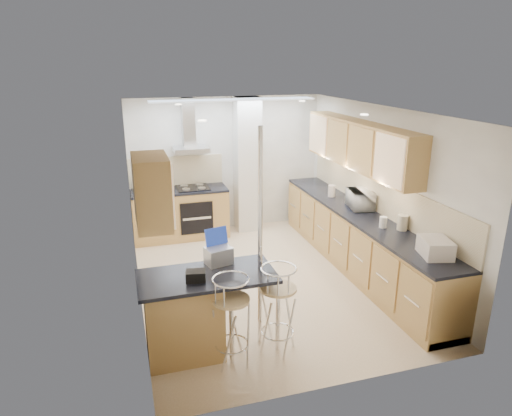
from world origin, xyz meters
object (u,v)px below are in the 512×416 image
object	(u,v)px
bar_stool_near	(231,321)
microwave	(361,199)
laptop	(219,256)
bar_stool_end	(278,309)
bread_bin	(435,248)

from	to	relation	value
bar_stool_near	microwave	bearing A→B (deg)	17.03
microwave	laptop	bearing A→B (deg)	129.38
microwave	bar_stool_end	xyz separation A→B (m)	(-2.01, -1.86, -0.55)
microwave	bread_bin	world-z (taller)	microwave
laptop	bar_stool_near	xyz separation A→B (m)	(0.01, -0.53, -0.53)
microwave	bar_stool_end	bearing A→B (deg)	143.46
microwave	bar_stool_near	size ratio (longest dim) A/B	0.49
laptop	microwave	bearing A→B (deg)	14.89
laptop	bar_stool_near	size ratio (longest dim) A/B	0.28
bar_stool_end	bread_bin	world-z (taller)	bread_bin
microwave	bar_stool_end	distance (m)	2.79
bar_stool_near	bread_bin	size ratio (longest dim) A/B	2.54
microwave	bread_bin	bearing A→B (deg)	-171.32
laptop	bread_bin	size ratio (longest dim) A/B	0.70
laptop	bar_stool_near	distance (m)	0.75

